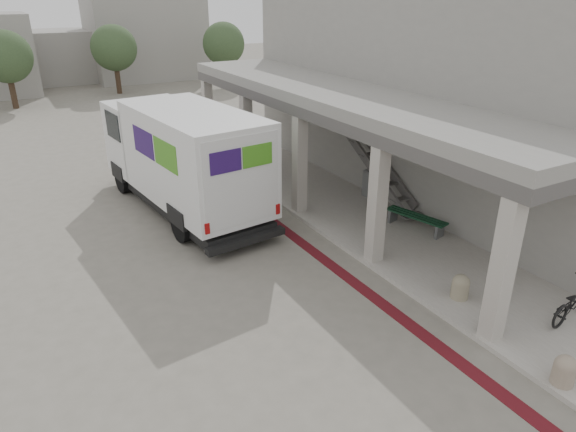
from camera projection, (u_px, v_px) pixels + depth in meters
ground at (319, 291)px, 12.94m from camera, size 120.00×120.00×0.00m
bike_lane_stripe at (311, 250)px, 14.98m from camera, size 0.35×40.00×0.01m
sidewalk at (436, 252)px, 14.73m from camera, size 4.40×28.00×0.12m
transit_building at (414, 99)px, 18.24m from camera, size 7.60×17.00×7.00m
distant_backdrop at (32, 51)px, 39.05m from camera, size 28.00×10.00×6.50m
tree_left at (5, 57)px, 31.62m from camera, size 3.20×3.20×4.80m
tree_mid at (114, 48)px, 36.38m from camera, size 3.20×3.20×4.80m
tree_right at (224, 44)px, 39.23m from camera, size 3.20×3.20×4.80m
fedex_truck at (181, 156)px, 17.02m from camera, size 3.46×8.63×3.59m
bench at (416, 219)px, 15.85m from camera, size 0.93×2.05×0.47m
bollard_near at (565, 370)px, 9.60m from camera, size 0.41×0.41×0.62m
bollard_far at (460, 286)px, 12.31m from camera, size 0.42×0.42×0.63m
utility_cabinet at (372, 184)px, 18.35m from camera, size 0.52×0.64×0.96m
bicycle_black at (574, 301)px, 11.46m from camera, size 1.79×0.81×0.91m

